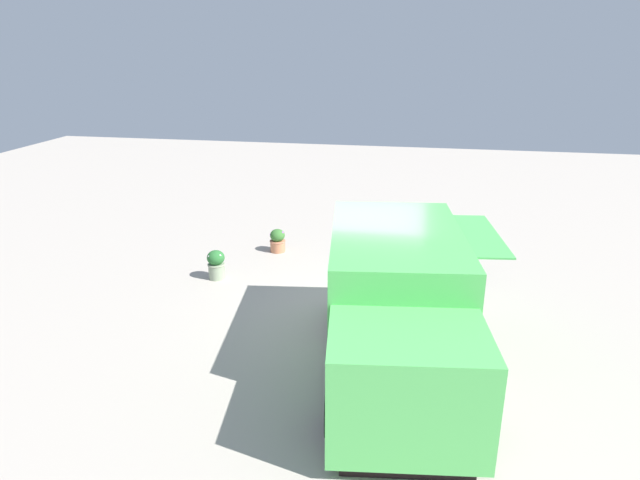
{
  "coord_description": "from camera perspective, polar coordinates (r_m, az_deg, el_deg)",
  "views": [
    {
      "loc": [
        -1.16,
        10.14,
        5.34
      ],
      "look_at": [
        1.01,
        -1.35,
        1.17
      ],
      "focal_mm": 31.28,
      "sensor_mm": 36.0,
      "label": 1
    }
  ],
  "objects": [
    {
      "name": "planter_flowering_far",
      "position": [
        14.97,
        -4.36,
        -0.03
      ],
      "size": [
        0.43,
        0.43,
        0.62
      ],
      "color": "#C27753",
      "rests_on": "ground_plane"
    },
    {
      "name": "food_truck",
      "position": [
        9.46,
        7.87,
        -7.25
      ],
      "size": [
        3.16,
        5.43,
        2.29
      ],
      "color": "#55C25A",
      "rests_on": "ground_plane"
    },
    {
      "name": "planter_flowering_near",
      "position": [
        13.44,
        -10.57,
        -2.42
      ],
      "size": [
        0.42,
        0.42,
        0.71
      ],
      "color": "gray",
      "rests_on": "ground_plane"
    },
    {
      "name": "person_customer",
      "position": [
        13.96,
        14.94,
        -2.07
      ],
      "size": [
        0.73,
        0.71,
        0.86
      ],
      "color": "black",
      "rests_on": "ground_plane"
    },
    {
      "name": "ground_plane",
      "position": [
        11.52,
        3.73,
        -8.02
      ],
      "size": [
        40.0,
        40.0,
        0.0
      ],
      "primitive_type": "plane",
      "color": "#B3A89B"
    }
  ]
}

